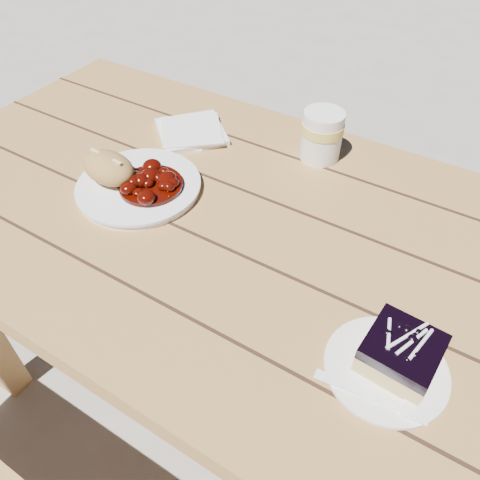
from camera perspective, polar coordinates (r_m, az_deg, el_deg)
The scene contains 11 objects.
ground at distance 1.48m, azimuth 9.03°, elevation -23.39°, with size 60.00×60.00×0.00m, color gray.
picnic_table at distance 0.96m, azimuth 12.95°, elevation -10.00°, with size 2.00×1.55×0.75m.
main_plate at distance 0.99m, azimuth -12.21°, elevation 6.34°, with size 0.25×0.25×0.02m, color white.
goulash_stew at distance 0.96m, azimuth -10.92°, elevation 7.30°, with size 0.13×0.13×0.04m, color #3B0702, non-canonical shape.
bread_roll at distance 0.99m, azimuth -15.72°, elevation 8.46°, with size 0.12×0.08×0.06m, color #AD8142.
dessert_plate at distance 0.73m, azimuth 17.31°, elevation -14.83°, with size 0.17×0.17×0.01m, color white.
blueberry_cake at distance 0.71m, azimuth 19.04°, elevation -12.86°, with size 0.10×0.10×0.06m.
fork_dessert at distance 0.69m, azimuth 14.30°, elevation -17.35°, with size 0.03×0.16×0.01m, color white, non-canonical shape.
napkin_stack at distance 1.15m, azimuth -5.97°, elevation 12.97°, with size 0.15×0.15×0.01m, color white.
fork_table at distance 1.10m, azimuth -8.01°, elevation 10.71°, with size 0.03×0.16×0.01m, color white, non-canonical shape.
second_cup at distance 1.06m, azimuth 9.93°, elevation 12.43°, with size 0.09×0.09×0.11m, color white.
Camera 1 is at (0.10, -0.57, 1.36)m, focal length 35.00 mm.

